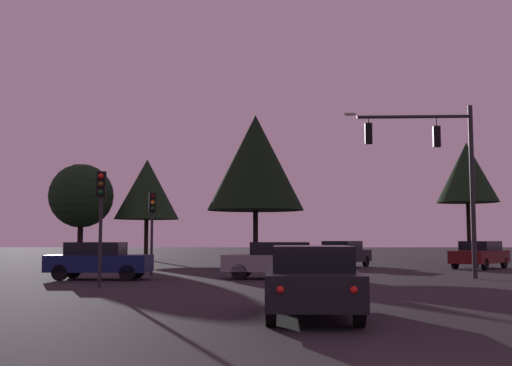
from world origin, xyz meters
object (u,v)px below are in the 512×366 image
at_px(tree_right_cluster, 81,196).
at_px(car_nearside_lane, 311,280).
at_px(car_crossing_right, 99,260).
at_px(tree_left_far, 256,163).
at_px(traffic_light_corner_right, 152,216).
at_px(tree_center_horizon, 147,189).
at_px(traffic_light_corner_left, 101,205).
at_px(car_parked_lot, 480,254).
at_px(car_far_lane, 343,253).
at_px(traffic_signal_mast_arm, 437,159).
at_px(tree_behind_sign, 467,173).
at_px(car_crossing_left, 278,260).

bearing_deg(tree_right_cluster, car_nearside_lane, -66.24).
distance_m(car_crossing_right, tree_left_far, 12.24).
distance_m(traffic_light_corner_right, car_crossing_right, 3.79).
relative_size(tree_left_far, tree_center_horizon, 1.10).
height_order(traffic_light_corner_left, car_parked_lot, traffic_light_corner_left).
xyz_separation_m(traffic_light_corner_left, car_crossing_right, (-1.07, 4.00, -2.05)).
height_order(car_nearside_lane, tree_center_horizon, tree_center_horizon).
xyz_separation_m(car_far_lane, tree_left_far, (-5.08, -1.63, 5.11)).
relative_size(traffic_light_corner_left, car_parked_lot, 0.87).
bearing_deg(traffic_light_corner_left, car_far_lane, 54.93).
bearing_deg(traffic_signal_mast_arm, car_nearside_lane, -116.68).
xyz_separation_m(tree_behind_sign, tree_left_far, (-15.28, -10.31, -0.51)).
xyz_separation_m(car_crossing_left, tree_right_cluster, (-14.08, 20.26, 4.03)).
bearing_deg(tree_right_cluster, car_crossing_left, -55.20).
xyz_separation_m(traffic_light_corner_left, car_far_lane, (10.36, 14.76, -2.05)).
distance_m(car_far_lane, tree_behind_sign, 14.53).
bearing_deg(tree_center_horizon, tree_left_far, -57.73).
bearing_deg(car_nearside_lane, car_crossing_right, 122.57).
bearing_deg(tree_left_far, car_crossing_left, -83.50).
distance_m(traffic_light_corner_right, tree_center_horizon, 20.38).
bearing_deg(car_crossing_right, traffic_light_corner_right, 59.39).
xyz_separation_m(traffic_signal_mast_arm, traffic_light_corner_left, (-13.09, -4.85, -2.19)).
bearing_deg(car_parked_lot, tree_left_far, -179.35).
xyz_separation_m(traffic_light_corner_right, car_crossing_left, (5.67, -2.35, -1.88)).
relative_size(traffic_light_corner_left, car_crossing_right, 0.94).
height_order(car_crossing_right, tree_left_far, tree_left_far).
distance_m(traffic_light_corner_left, tree_right_cluster, 26.01).
relative_size(car_parked_lot, tree_behind_sign, 0.53).
height_order(traffic_light_corner_left, car_crossing_right, traffic_light_corner_left).
bearing_deg(traffic_light_corner_left, tree_left_far, 68.08).
relative_size(traffic_signal_mast_arm, car_far_lane, 1.62).
bearing_deg(car_parked_lot, car_nearside_lane, -117.59).
xyz_separation_m(car_crossing_left, tree_behind_sign, (14.30, 18.96, 5.62)).
relative_size(tree_left_far, tree_right_cluster, 1.19).
bearing_deg(car_crossing_right, tree_center_horizon, 95.50).
height_order(car_nearside_lane, car_crossing_right, same).
relative_size(traffic_light_corner_left, car_nearside_lane, 0.86).
distance_m(car_crossing_right, car_far_lane, 15.70).
distance_m(car_parked_lot, tree_behind_sign, 11.96).
height_order(tree_behind_sign, tree_left_far, tree_behind_sign).
xyz_separation_m(car_crossing_right, tree_right_cluster, (-6.74, 20.73, 4.03)).
bearing_deg(car_far_lane, tree_left_far, -162.21).
relative_size(car_far_lane, tree_left_far, 0.53).
distance_m(traffic_light_corner_left, car_crossing_left, 7.97).
distance_m(car_crossing_right, tree_behind_sign, 29.62).
bearing_deg(traffic_light_corner_left, car_crossing_left, 35.55).
relative_size(car_nearside_lane, car_crossing_right, 1.09).
bearing_deg(tree_right_cluster, car_crossing_right, -72.00).
bearing_deg(tree_behind_sign, traffic_light_corner_right, -140.24).
xyz_separation_m(car_nearside_lane, tree_left_far, (-1.33, 21.16, 5.11)).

